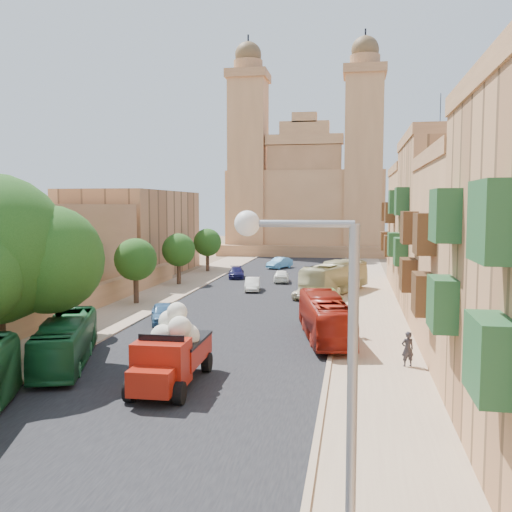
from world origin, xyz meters
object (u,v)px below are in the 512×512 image
(pedestrian_a, at_px, (408,349))
(street_tree_a, at_px, (65,279))
(bus_green_north, at_px, (66,341))
(car_cream, at_px, (308,293))
(church, at_px, (307,198))
(street_tree_c, at_px, (179,250))
(car_blue_b, at_px, (280,263))
(car_blue_a, at_px, (163,313))
(pedestrian_c, at_px, (355,324))
(streetlamp, at_px, (324,389))
(olive_pickup, at_px, (324,306))
(car_dkblue, at_px, (236,273))
(bus_red_east, at_px, (325,318))
(street_tree_b, at_px, (136,260))
(car_white_a, at_px, (252,284))
(red_truck, at_px, (171,351))
(street_tree_d, at_px, (207,243))
(bus_cream_east, at_px, (335,277))
(car_white_b, at_px, (281,276))

(pedestrian_a, bearing_deg, street_tree_a, -30.07)
(street_tree_a, height_order, bus_green_north, street_tree_a)
(car_cream, bearing_deg, church, -70.99)
(street_tree_c, height_order, car_blue_b, street_tree_c)
(car_blue_a, bearing_deg, pedestrian_a, -48.22)
(car_cream, bearing_deg, pedestrian_c, 120.24)
(streetlamp, bearing_deg, pedestrian_c, 88.67)
(olive_pickup, bearing_deg, car_cream, 102.17)
(car_dkblue, relative_size, pedestrian_a, 2.34)
(street_tree_c, distance_m, bus_green_north, 30.80)
(bus_red_east, bearing_deg, pedestrian_a, 119.30)
(street_tree_b, xyz_separation_m, pedestrian_a, (21.00, -15.80, -2.79))
(bus_green_north, height_order, pedestrian_c, bus_green_north)
(street_tree_c, distance_m, car_white_a, 9.66)
(red_truck, bearing_deg, car_blue_a, 110.55)
(bus_green_north, bearing_deg, olive_pickup, 30.38)
(street_tree_b, bearing_deg, car_blue_b, 73.34)
(pedestrian_a, bearing_deg, car_cream, -91.44)
(street_tree_d, height_order, bus_cream_east, street_tree_d)
(olive_pickup, relative_size, car_blue_b, 1.14)
(street_tree_b, xyz_separation_m, bus_red_east, (16.50, -10.50, -2.35))
(car_white_a, xyz_separation_m, car_white_b, (1.98, 6.66, 0.04))
(car_dkblue, bearing_deg, car_blue_a, -101.34)
(bus_red_east, bearing_deg, red_truck, 46.79)
(church, xyz_separation_m, red_truck, (-0.01, -75.47, -7.87))
(bus_red_east, relative_size, pedestrian_a, 5.33)
(streetlamp, distance_m, red_truck, 17.37)
(olive_pickup, bearing_deg, street_tree_b, 166.02)
(street_tree_c, height_order, streetlamp, streetlamp)
(church, bearing_deg, car_blue_b, -93.16)
(street_tree_d, relative_size, bus_green_north, 0.60)
(car_blue_a, xyz_separation_m, car_blue_b, (3.56, 36.17, 0.01))
(street_tree_b, height_order, street_tree_c, street_tree_b)
(pedestrian_a, bearing_deg, car_white_b, -91.10)
(street_tree_a, relative_size, street_tree_c, 1.01)
(street_tree_b, distance_m, bus_green_north, 19.00)
(bus_green_north, xyz_separation_m, bus_red_east, (13.00, 8.01, 0.11))
(car_white_b, bearing_deg, pedestrian_c, 100.96)
(bus_green_north, xyz_separation_m, car_dkblue, (1.50, 36.30, -0.63))
(street_tree_d, distance_m, red_truck, 46.00)
(church, bearing_deg, bus_green_north, -95.08)
(car_cream, xyz_separation_m, car_white_b, (-3.69, 10.50, 0.14))
(street_tree_c, xyz_separation_m, pedestrian_c, (18.33, -21.72, -2.72))
(bus_cream_east, height_order, car_cream, bus_cream_east)
(church, bearing_deg, streetlamp, -85.13)
(street_tree_b, relative_size, pedestrian_a, 3.01)
(street_tree_c, height_order, car_white_b, street_tree_c)
(street_tree_c, bearing_deg, pedestrian_c, -49.84)
(olive_pickup, xyz_separation_m, pedestrian_c, (2.27, -5.72, -0.08))
(street_tree_c, height_order, bus_red_east, street_tree_c)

